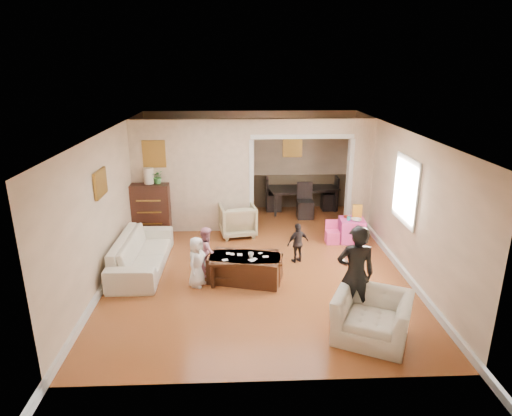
{
  "coord_description": "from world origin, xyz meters",
  "views": [
    {
      "loc": [
        -0.34,
        -8.0,
        3.75
      ],
      "look_at": [
        0.0,
        0.2,
        1.05
      ],
      "focal_mm": 30.81,
      "sensor_mm": 36.0,
      "label": 1
    }
  ],
  "objects_px": {
    "dining_table": "(302,198)",
    "cyan_cup": "(349,218)",
    "child_toddler": "(298,243)",
    "coffee_table": "(245,268)",
    "child_kneel_b": "(207,251)",
    "armchair_front": "(372,317)",
    "play_table": "(352,230)",
    "sofa": "(142,253)",
    "adult_person": "(355,275)",
    "armchair_back": "(237,220)",
    "dresser": "(151,209)",
    "coffee_cup": "(251,255)",
    "child_kneel_a": "(197,262)",
    "table_lamp": "(149,176)"
  },
  "relations": [
    {
      "from": "play_table",
      "to": "cyan_cup",
      "type": "distance_m",
      "value": 0.31
    },
    {
      "from": "dining_table",
      "to": "table_lamp",
      "type": "bearing_deg",
      "value": -166.43
    },
    {
      "from": "sofa",
      "to": "adult_person",
      "type": "xyz_separation_m",
      "value": [
        3.57,
        -1.97,
        0.46
      ]
    },
    {
      "from": "sofa",
      "to": "dresser",
      "type": "relative_size",
      "value": 1.85
    },
    {
      "from": "sofa",
      "to": "child_kneel_b",
      "type": "distance_m",
      "value": 1.3
    },
    {
      "from": "armchair_back",
      "to": "dresser",
      "type": "distance_m",
      "value": 1.99
    },
    {
      "from": "coffee_table",
      "to": "child_kneel_b",
      "type": "height_order",
      "value": "child_kneel_b"
    },
    {
      "from": "adult_person",
      "to": "child_kneel_b",
      "type": "height_order",
      "value": "adult_person"
    },
    {
      "from": "cyan_cup",
      "to": "child_kneel_b",
      "type": "xyz_separation_m",
      "value": [
        -2.99,
        -1.43,
        -0.08
      ]
    },
    {
      "from": "coffee_cup",
      "to": "child_kneel_a",
      "type": "height_order",
      "value": "child_kneel_a"
    },
    {
      "from": "child_kneel_a",
      "to": "sofa",
      "type": "bearing_deg",
      "value": 81.52
    },
    {
      "from": "child_kneel_a",
      "to": "adult_person",
      "type": "bearing_deg",
      "value": -91.74
    },
    {
      "from": "armchair_front",
      "to": "table_lamp",
      "type": "relative_size",
      "value": 2.88
    },
    {
      "from": "child_toddler",
      "to": "coffee_table",
      "type": "bearing_deg",
      "value": 10.46
    },
    {
      "from": "dresser",
      "to": "armchair_front",
      "type": "bearing_deg",
      "value": -47.73
    },
    {
      "from": "adult_person",
      "to": "child_kneel_a",
      "type": "xyz_separation_m",
      "value": [
        -2.46,
        1.23,
        -0.33
      ]
    },
    {
      "from": "cyan_cup",
      "to": "dining_table",
      "type": "distance_m",
      "value": 2.39
    },
    {
      "from": "dresser",
      "to": "coffee_cup",
      "type": "height_order",
      "value": "dresser"
    },
    {
      "from": "table_lamp",
      "to": "play_table",
      "type": "relative_size",
      "value": 0.68
    },
    {
      "from": "dresser",
      "to": "play_table",
      "type": "distance_m",
      "value": 4.55
    },
    {
      "from": "coffee_cup",
      "to": "child_toddler",
      "type": "height_order",
      "value": "child_toddler"
    },
    {
      "from": "child_kneel_b",
      "to": "dining_table",
      "type": "bearing_deg",
      "value": -36.75
    },
    {
      "from": "sofa",
      "to": "coffee_table",
      "type": "height_order",
      "value": "sofa"
    },
    {
      "from": "adult_person",
      "to": "child_toddler",
      "type": "bearing_deg",
      "value": -73.9
    },
    {
      "from": "sofa",
      "to": "child_kneel_a",
      "type": "relative_size",
      "value": 2.43
    },
    {
      "from": "armchair_front",
      "to": "play_table",
      "type": "height_order",
      "value": "armchair_front"
    },
    {
      "from": "play_table",
      "to": "adult_person",
      "type": "xyz_separation_m",
      "value": [
        -0.78,
        -3.16,
        0.53
      ]
    },
    {
      "from": "dining_table",
      "to": "cyan_cup",
      "type": "bearing_deg",
      "value": -82.39
    },
    {
      "from": "sofa",
      "to": "dresser",
      "type": "distance_m",
      "value": 1.87
    },
    {
      "from": "sofa",
      "to": "child_toddler",
      "type": "relative_size",
      "value": 2.73
    },
    {
      "from": "dresser",
      "to": "adult_person",
      "type": "height_order",
      "value": "adult_person"
    },
    {
      "from": "child_toddler",
      "to": "child_kneel_b",
      "type": "bearing_deg",
      "value": -10.66
    },
    {
      "from": "cyan_cup",
      "to": "coffee_table",
      "type": "bearing_deg",
      "value": -142.93
    },
    {
      "from": "cyan_cup",
      "to": "armchair_front",
      "type": "bearing_deg",
      "value": -98.4
    },
    {
      "from": "armchair_front",
      "to": "play_table",
      "type": "distance_m",
      "value": 3.66
    },
    {
      "from": "armchair_front",
      "to": "cyan_cup",
      "type": "bearing_deg",
      "value": 107.57
    },
    {
      "from": "sofa",
      "to": "play_table",
      "type": "relative_size",
      "value": 4.19
    },
    {
      "from": "dresser",
      "to": "dining_table",
      "type": "relative_size",
      "value": 0.66
    },
    {
      "from": "play_table",
      "to": "child_kneel_a",
      "type": "bearing_deg",
      "value": -149.22
    },
    {
      "from": "armchair_front",
      "to": "child_kneel_b",
      "type": "xyz_separation_m",
      "value": [
        -2.46,
        2.13,
        0.13
      ]
    },
    {
      "from": "armchair_back",
      "to": "coffee_table",
      "type": "xyz_separation_m",
      "value": [
        0.14,
        -2.25,
        -0.13
      ]
    },
    {
      "from": "sofa",
      "to": "child_kneel_b",
      "type": "height_order",
      "value": "child_kneel_b"
    },
    {
      "from": "coffee_table",
      "to": "child_toddler",
      "type": "xyz_separation_m",
      "value": [
        1.05,
        0.75,
        0.17
      ]
    },
    {
      "from": "dresser",
      "to": "cyan_cup",
      "type": "height_order",
      "value": "dresser"
    },
    {
      "from": "play_table",
      "to": "child_kneel_b",
      "type": "relative_size",
      "value": 0.57
    },
    {
      "from": "cyan_cup",
      "to": "adult_person",
      "type": "distance_m",
      "value": 3.2
    },
    {
      "from": "cyan_cup",
      "to": "child_toddler",
      "type": "height_order",
      "value": "child_toddler"
    },
    {
      "from": "coffee_cup",
      "to": "play_table",
      "type": "xyz_separation_m",
      "value": [
        2.29,
        1.83,
        -0.27
      ]
    },
    {
      "from": "armchair_back",
      "to": "dining_table",
      "type": "bearing_deg",
      "value": -144.81
    },
    {
      "from": "coffee_table",
      "to": "dining_table",
      "type": "distance_m",
      "value": 4.31
    }
  ]
}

